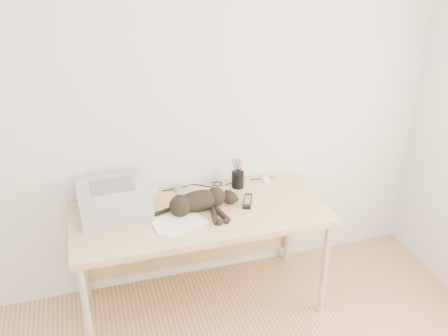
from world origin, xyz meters
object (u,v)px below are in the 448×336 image
object	(u,v)px
desk	(197,222)
cat	(197,202)
printer	(114,199)
mug	(152,190)
pen_cup	(238,179)
mouse	(266,178)

from	to	relation	value
desk	cat	distance (m)	0.21
printer	cat	size ratio (longest dim) A/B	0.72
printer	mug	world-z (taller)	printer
desk	pen_cup	size ratio (longest dim) A/B	7.53
pen_cup	mouse	distance (m)	0.23
printer	mug	distance (m)	0.30
cat	mug	distance (m)	0.36
cat	mouse	distance (m)	0.62
desk	mug	distance (m)	0.37
cat	mouse	bearing A→B (deg)	20.22
printer	cat	distance (m)	0.51
mouse	cat	bearing A→B (deg)	-143.57
mug	printer	bearing A→B (deg)	-149.75
desk	mug	world-z (taller)	mug
desk	mouse	bearing A→B (deg)	19.32
desk	cat	world-z (taller)	cat
printer	cat	world-z (taller)	printer
desk	pen_cup	xyz separation A→B (m)	(0.33, 0.15, 0.19)
mouse	pen_cup	bearing A→B (deg)	-159.02
desk	cat	xyz separation A→B (m)	(-0.02, -0.08, 0.19)
printer	mouse	world-z (taller)	printer
pen_cup	cat	bearing A→B (deg)	-146.33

